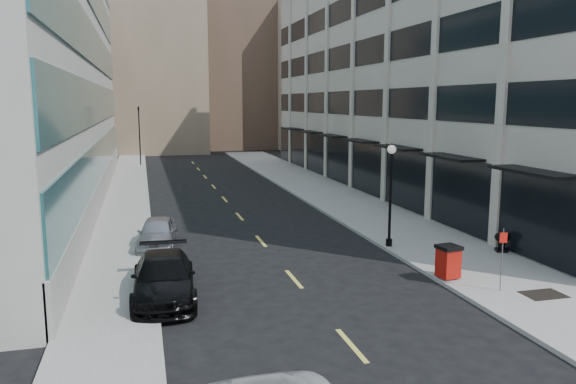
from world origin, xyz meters
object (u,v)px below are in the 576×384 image
traffic_signal (138,110)px  sign_post (503,250)px  car_black_pickup (164,278)px  urn_planter (502,240)px  car_silver_sedan (157,233)px  trash_bin (448,261)px  lamppost (391,186)px

traffic_signal → sign_post: (11.90, -43.51, -4.13)m
car_black_pickup → urn_planter: (14.40, 1.92, -0.06)m
car_silver_sedan → urn_planter: size_ratio=4.74×
traffic_signal → urn_planter: (15.10, -39.03, -5.05)m
traffic_signal → sign_post: size_ratio=3.16×
traffic_signal → car_silver_sedan: (0.70, -34.00, -5.02)m
traffic_signal → urn_planter: 42.15m
car_silver_sedan → trash_bin: trash_bin is taller
car_black_pickup → urn_planter: 14.53m
car_black_pickup → lamppost: size_ratio=1.09×
car_silver_sedan → urn_planter: 15.25m
trash_bin → sign_post: size_ratio=0.56×
trash_bin → sign_post: (1.00, -1.74, 0.77)m
urn_planter → traffic_signal: bearing=111.2°
traffic_signal → car_black_pickup: traffic_signal is taller
lamppost → sign_post: size_ratio=2.11×
lamppost → urn_planter: lamppost is taller
car_black_pickup → urn_planter: car_black_pickup is taller
car_black_pickup → car_silver_sedan: car_black_pickup is taller
car_silver_sedan → traffic_signal: bearing=98.9°
trash_bin → urn_planter: (4.20, 2.74, -0.15)m
lamppost → sign_post: (1.10, -6.62, -1.30)m
car_black_pickup → lamppost: 11.10m
lamppost → traffic_signal: bearing=106.3°
lamppost → urn_planter: (4.30, -2.14, -2.22)m
car_silver_sedan → urn_planter: car_silver_sedan is taller
car_silver_sedan → trash_bin: size_ratio=3.28×
traffic_signal → urn_planter: bearing=-68.8°
traffic_signal → sign_post: traffic_signal is taller
car_silver_sedan → lamppost: (10.10, -2.89, 2.20)m
traffic_signal → sign_post: bearing=-74.7°
lamppost → car_silver_sedan: bearing=164.0°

